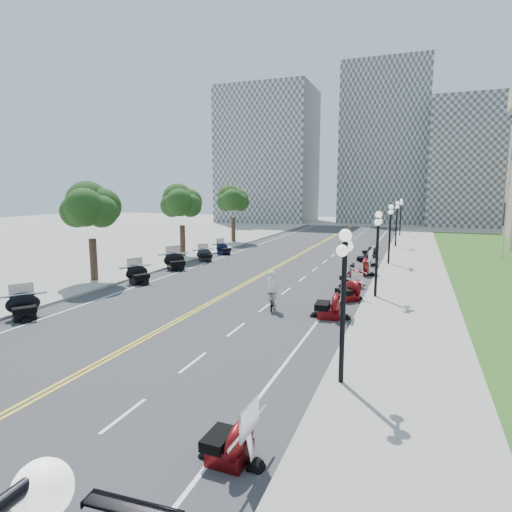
% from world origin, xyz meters
% --- Properties ---
extents(ground, '(160.00, 160.00, 0.00)m').
position_xyz_m(ground, '(0.00, 0.00, 0.00)').
color(ground, gray).
extents(road, '(16.00, 90.00, 0.01)m').
position_xyz_m(road, '(0.00, 10.00, 0.00)').
color(road, '#333335').
rests_on(road, ground).
extents(centerline_yellow_a, '(0.12, 90.00, 0.00)m').
position_xyz_m(centerline_yellow_a, '(-0.12, 10.00, 0.01)').
color(centerline_yellow_a, yellow).
rests_on(centerline_yellow_a, road).
extents(centerline_yellow_b, '(0.12, 90.00, 0.00)m').
position_xyz_m(centerline_yellow_b, '(0.12, 10.00, 0.01)').
color(centerline_yellow_b, yellow).
rests_on(centerline_yellow_b, road).
extents(edge_line_north, '(0.12, 90.00, 0.00)m').
position_xyz_m(edge_line_north, '(6.40, 10.00, 0.01)').
color(edge_line_north, white).
rests_on(edge_line_north, road).
extents(edge_line_south, '(0.12, 90.00, 0.00)m').
position_xyz_m(edge_line_south, '(-6.40, 10.00, 0.01)').
color(edge_line_south, white).
rests_on(edge_line_south, road).
extents(lane_dash_3, '(0.12, 2.00, 0.00)m').
position_xyz_m(lane_dash_3, '(3.20, -12.00, 0.01)').
color(lane_dash_3, white).
rests_on(lane_dash_3, road).
extents(lane_dash_4, '(0.12, 2.00, 0.00)m').
position_xyz_m(lane_dash_4, '(3.20, -8.00, 0.01)').
color(lane_dash_4, white).
rests_on(lane_dash_4, road).
extents(lane_dash_5, '(0.12, 2.00, 0.00)m').
position_xyz_m(lane_dash_5, '(3.20, -4.00, 0.01)').
color(lane_dash_5, white).
rests_on(lane_dash_5, road).
extents(lane_dash_6, '(0.12, 2.00, 0.00)m').
position_xyz_m(lane_dash_6, '(3.20, 0.00, 0.01)').
color(lane_dash_6, white).
rests_on(lane_dash_6, road).
extents(lane_dash_7, '(0.12, 2.00, 0.00)m').
position_xyz_m(lane_dash_7, '(3.20, 4.00, 0.01)').
color(lane_dash_7, white).
rests_on(lane_dash_7, road).
extents(lane_dash_8, '(0.12, 2.00, 0.00)m').
position_xyz_m(lane_dash_8, '(3.20, 8.00, 0.01)').
color(lane_dash_8, white).
rests_on(lane_dash_8, road).
extents(lane_dash_9, '(0.12, 2.00, 0.00)m').
position_xyz_m(lane_dash_9, '(3.20, 12.00, 0.01)').
color(lane_dash_9, white).
rests_on(lane_dash_9, road).
extents(lane_dash_10, '(0.12, 2.00, 0.00)m').
position_xyz_m(lane_dash_10, '(3.20, 16.00, 0.01)').
color(lane_dash_10, white).
rests_on(lane_dash_10, road).
extents(lane_dash_11, '(0.12, 2.00, 0.00)m').
position_xyz_m(lane_dash_11, '(3.20, 20.00, 0.01)').
color(lane_dash_11, white).
rests_on(lane_dash_11, road).
extents(lane_dash_12, '(0.12, 2.00, 0.00)m').
position_xyz_m(lane_dash_12, '(3.20, 24.00, 0.01)').
color(lane_dash_12, white).
rests_on(lane_dash_12, road).
extents(lane_dash_13, '(0.12, 2.00, 0.00)m').
position_xyz_m(lane_dash_13, '(3.20, 28.00, 0.01)').
color(lane_dash_13, white).
rests_on(lane_dash_13, road).
extents(lane_dash_14, '(0.12, 2.00, 0.00)m').
position_xyz_m(lane_dash_14, '(3.20, 32.00, 0.01)').
color(lane_dash_14, white).
rests_on(lane_dash_14, road).
extents(lane_dash_15, '(0.12, 2.00, 0.00)m').
position_xyz_m(lane_dash_15, '(3.20, 36.00, 0.01)').
color(lane_dash_15, white).
rests_on(lane_dash_15, road).
extents(lane_dash_16, '(0.12, 2.00, 0.00)m').
position_xyz_m(lane_dash_16, '(3.20, 40.00, 0.01)').
color(lane_dash_16, white).
rests_on(lane_dash_16, road).
extents(lane_dash_17, '(0.12, 2.00, 0.00)m').
position_xyz_m(lane_dash_17, '(3.20, 44.00, 0.01)').
color(lane_dash_17, white).
rests_on(lane_dash_17, road).
extents(lane_dash_18, '(0.12, 2.00, 0.00)m').
position_xyz_m(lane_dash_18, '(3.20, 48.00, 0.01)').
color(lane_dash_18, white).
rests_on(lane_dash_18, road).
extents(lane_dash_19, '(0.12, 2.00, 0.00)m').
position_xyz_m(lane_dash_19, '(3.20, 52.00, 0.01)').
color(lane_dash_19, white).
rests_on(lane_dash_19, road).
extents(sidewalk_north, '(5.00, 90.00, 0.15)m').
position_xyz_m(sidewalk_north, '(10.50, 10.00, 0.07)').
color(sidewalk_north, '#9E9991').
rests_on(sidewalk_north, ground).
extents(sidewalk_south, '(5.00, 90.00, 0.15)m').
position_xyz_m(sidewalk_south, '(-10.50, 10.00, 0.07)').
color(sidewalk_south, '#9E9991').
rests_on(sidewalk_south, ground).
extents(lawn, '(9.00, 60.00, 0.10)m').
position_xyz_m(lawn, '(17.50, 18.00, 0.05)').
color(lawn, '#356023').
rests_on(lawn, ground).
extents(distant_block_a, '(18.00, 14.00, 26.00)m').
position_xyz_m(distant_block_a, '(-18.00, 62.00, 13.00)').
color(distant_block_a, gray).
rests_on(distant_block_a, ground).
extents(distant_block_b, '(16.00, 12.00, 30.00)m').
position_xyz_m(distant_block_b, '(4.00, 68.00, 15.00)').
color(distant_block_b, gray).
rests_on(distant_block_b, ground).
extents(distant_block_c, '(20.00, 14.00, 22.00)m').
position_xyz_m(distant_block_c, '(22.00, 65.00, 11.00)').
color(distant_block_c, gray).
rests_on(distant_block_c, ground).
extents(street_lamp_1, '(0.50, 1.20, 4.90)m').
position_xyz_m(street_lamp_1, '(8.60, -8.00, 2.60)').
color(street_lamp_1, black).
rests_on(street_lamp_1, sidewalk_north).
extents(street_lamp_2, '(0.50, 1.20, 4.90)m').
position_xyz_m(street_lamp_2, '(8.60, 4.00, 2.60)').
color(street_lamp_2, black).
rests_on(street_lamp_2, sidewalk_north).
extents(street_lamp_3, '(0.50, 1.20, 4.90)m').
position_xyz_m(street_lamp_3, '(8.60, 16.00, 2.60)').
color(street_lamp_3, black).
rests_on(street_lamp_3, sidewalk_north).
extents(street_lamp_4, '(0.50, 1.20, 4.90)m').
position_xyz_m(street_lamp_4, '(8.60, 28.00, 2.60)').
color(street_lamp_4, black).
rests_on(street_lamp_4, sidewalk_north).
extents(street_lamp_5, '(0.50, 1.20, 4.90)m').
position_xyz_m(street_lamp_5, '(8.60, 40.00, 2.60)').
color(street_lamp_5, black).
rests_on(street_lamp_5, sidewalk_north).
extents(flagpole, '(1.10, 0.20, 10.00)m').
position_xyz_m(flagpole, '(18.00, 22.00, 5.00)').
color(flagpole, silver).
rests_on(flagpole, ground).
extents(tree_2, '(4.80, 4.80, 9.20)m').
position_xyz_m(tree_2, '(-10.00, 2.00, 4.75)').
color(tree_2, '#235619').
rests_on(tree_2, sidewalk_south).
extents(tree_3, '(4.80, 4.80, 9.20)m').
position_xyz_m(tree_3, '(-10.00, 14.00, 4.75)').
color(tree_3, '#235619').
rests_on(tree_3, sidewalk_south).
extents(tree_4, '(4.80, 4.80, 9.20)m').
position_xyz_m(tree_4, '(-10.00, 26.00, 4.75)').
color(tree_4, '#235619').
rests_on(tree_4, sidewalk_south).
extents(motorcycle_n_2, '(1.84, 1.84, 1.24)m').
position_xyz_m(motorcycle_n_2, '(6.82, -12.82, 0.62)').
color(motorcycle_n_2, '#590A0C').
rests_on(motorcycle_n_2, road).
extents(motorcycle_n_5, '(2.28, 2.28, 1.49)m').
position_xyz_m(motorcycle_n_5, '(6.81, -0.66, 0.74)').
color(motorcycle_n_5, '#590A0C').
rests_on(motorcycle_n_5, road).
extents(motorcycle_n_6, '(2.68, 2.68, 1.33)m').
position_xyz_m(motorcycle_n_6, '(7.18, 3.07, 0.66)').
color(motorcycle_n_6, '#590A0C').
rests_on(motorcycle_n_6, road).
extents(motorcycle_n_7, '(2.60, 2.60, 1.31)m').
position_xyz_m(motorcycle_n_7, '(6.80, 6.74, 0.65)').
color(motorcycle_n_7, '#590A0C').
rests_on(motorcycle_n_7, road).
extents(motorcycle_n_8, '(2.28, 2.28, 1.54)m').
position_xyz_m(motorcycle_n_8, '(6.91, 10.99, 0.77)').
color(motorcycle_n_8, '#590A0C').
rests_on(motorcycle_n_8, road).
extents(motorcycle_n_9, '(1.99, 1.99, 1.39)m').
position_xyz_m(motorcycle_n_9, '(6.73, 15.36, 0.70)').
color(motorcycle_n_9, black).
rests_on(motorcycle_n_9, road).
extents(motorcycle_n_10, '(2.53, 2.53, 1.25)m').
position_xyz_m(motorcycle_n_10, '(6.70, 19.91, 0.63)').
color(motorcycle_n_10, black).
rests_on(motorcycle_n_10, road).
extents(motorcycle_s_4, '(2.74, 2.74, 1.37)m').
position_xyz_m(motorcycle_s_4, '(-7.16, -6.18, 0.69)').
color(motorcycle_s_4, black).
rests_on(motorcycle_s_4, road).
extents(motorcycle_s_6, '(2.70, 2.70, 1.39)m').
position_xyz_m(motorcycle_s_6, '(-6.76, 2.58, 0.69)').
color(motorcycle_s_6, black).
rests_on(motorcycle_s_6, road).
extents(motorcycle_s_7, '(3.05, 3.05, 1.52)m').
position_xyz_m(motorcycle_s_7, '(-7.09, 7.85, 0.76)').
color(motorcycle_s_7, black).
rests_on(motorcycle_s_7, road).
extents(motorcycle_s_8, '(2.51, 2.51, 1.24)m').
position_xyz_m(motorcycle_s_8, '(-6.83, 12.44, 0.62)').
color(motorcycle_s_8, black).
rests_on(motorcycle_s_8, road).
extents(motorcycle_s_9, '(2.41, 2.41, 1.28)m').
position_xyz_m(motorcycle_s_9, '(-6.97, 16.70, 0.64)').
color(motorcycle_s_9, black).
rests_on(motorcycle_s_9, road).
extents(bicycle, '(0.91, 1.81, 1.04)m').
position_xyz_m(bicycle, '(3.70, -0.33, 0.52)').
color(bicycle, '#A51414').
rests_on(bicycle, road).
extents(cyclist_rider, '(0.64, 0.42, 1.76)m').
position_xyz_m(cyclist_rider, '(3.70, -0.33, 1.93)').
color(cyclist_rider, white).
rests_on(cyclist_rider, bicycle).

